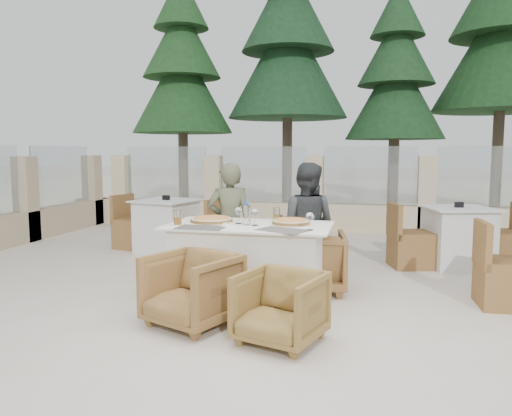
% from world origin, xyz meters
% --- Properties ---
extents(ground, '(80.00, 80.00, 0.00)m').
position_xyz_m(ground, '(0.00, 0.00, 0.00)').
color(ground, beige).
rests_on(ground, ground).
extents(sand_patch, '(30.00, 16.00, 0.01)m').
position_xyz_m(sand_patch, '(0.00, 14.00, 0.01)').
color(sand_patch, beige).
rests_on(sand_patch, ground).
extents(perimeter_wall_far, '(10.00, 0.34, 1.60)m').
position_xyz_m(perimeter_wall_far, '(0.00, 4.80, 0.80)').
color(perimeter_wall_far, beige).
rests_on(perimeter_wall_far, ground).
extents(pine_far_left, '(2.42, 2.42, 5.50)m').
position_xyz_m(pine_far_left, '(-3.50, 7.00, 2.75)').
color(pine_far_left, '#1E461F').
rests_on(pine_far_left, ground).
extents(pine_mid_left, '(2.86, 2.86, 6.50)m').
position_xyz_m(pine_mid_left, '(-1.00, 7.50, 3.25)').
color(pine_mid_left, '#1A3E21').
rests_on(pine_mid_left, ground).
extents(pine_centre, '(2.20, 2.20, 5.00)m').
position_xyz_m(pine_centre, '(1.50, 7.20, 2.50)').
color(pine_centre, '#1B3F1F').
rests_on(pine_centre, ground).
extents(pine_mid_right, '(2.99, 2.99, 6.80)m').
position_xyz_m(pine_mid_right, '(3.80, 7.80, 3.40)').
color(pine_mid_right, '#1A3F1C').
rests_on(pine_mid_right, ground).
extents(dining_table, '(1.60, 0.90, 0.77)m').
position_xyz_m(dining_table, '(-0.11, 0.11, 0.39)').
color(dining_table, white).
rests_on(dining_table, ground).
extents(placemat_near_left, '(0.45, 0.30, 0.00)m').
position_xyz_m(placemat_near_left, '(-0.50, -0.19, 0.77)').
color(placemat_near_left, '#57514A').
rests_on(placemat_near_left, dining_table).
extents(placemat_near_right, '(0.53, 0.46, 0.00)m').
position_xyz_m(placemat_near_right, '(0.28, -0.17, 0.77)').
color(placemat_near_right, '#5F5851').
rests_on(placemat_near_right, dining_table).
extents(pizza_left, '(0.47, 0.47, 0.06)m').
position_xyz_m(pizza_left, '(-0.52, 0.20, 0.80)').
color(pizza_left, '#CF4E1C').
rests_on(pizza_left, dining_table).
extents(pizza_right, '(0.46, 0.46, 0.05)m').
position_xyz_m(pizza_right, '(0.29, 0.24, 0.79)').
color(pizza_right, '#CD4B1C').
rests_on(pizza_right, dining_table).
extents(water_bottle, '(0.09, 0.09, 0.23)m').
position_xyz_m(water_bottle, '(-0.13, 0.08, 0.89)').
color(water_bottle, '#9FC0D1').
rests_on(water_bottle, dining_table).
extents(wine_glass_centre, '(0.09, 0.09, 0.18)m').
position_xyz_m(wine_glass_centre, '(-0.22, 0.14, 0.86)').
color(wine_glass_centre, silver).
rests_on(wine_glass_centre, dining_table).
extents(wine_glass_near, '(0.09, 0.09, 0.18)m').
position_xyz_m(wine_glass_near, '(-0.04, 0.05, 0.86)').
color(wine_glass_near, white).
rests_on(wine_glass_near, dining_table).
extents(wine_glass_corner, '(0.10, 0.10, 0.18)m').
position_xyz_m(wine_glass_corner, '(0.51, -0.11, 0.86)').
color(wine_glass_corner, white).
rests_on(wine_glass_corner, dining_table).
extents(beer_glass_left, '(0.09, 0.09, 0.15)m').
position_xyz_m(beer_glass_left, '(-0.78, -0.07, 0.84)').
color(beer_glass_left, orange).
rests_on(beer_glass_left, dining_table).
extents(beer_glass_right, '(0.08, 0.08, 0.14)m').
position_xyz_m(beer_glass_right, '(0.11, 0.42, 0.84)').
color(beer_glass_right, '#BF8C1B').
rests_on(beer_glass_right, dining_table).
extents(olive_dish, '(0.12, 0.12, 0.04)m').
position_xyz_m(olive_dish, '(-0.27, -0.05, 0.79)').
color(olive_dish, white).
rests_on(olive_dish, dining_table).
extents(armchair_far_left, '(0.62, 0.63, 0.55)m').
position_xyz_m(armchair_far_left, '(-0.45, 0.70, 0.27)').
color(armchair_far_left, brown).
rests_on(armchair_far_left, ground).
extents(armchair_far_right, '(0.78, 0.80, 0.64)m').
position_xyz_m(armchair_far_right, '(0.46, 0.63, 0.32)').
color(armchair_far_right, brown).
rests_on(armchair_far_right, ground).
extents(armchair_near_left, '(0.88, 0.89, 0.63)m').
position_xyz_m(armchair_near_left, '(-0.42, -0.67, 0.31)').
color(armchair_near_left, brown).
rests_on(armchair_near_left, ground).
extents(armchair_near_right, '(0.76, 0.77, 0.56)m').
position_xyz_m(armchair_near_right, '(0.39, -0.89, 0.28)').
color(armchair_near_right, olive).
rests_on(armchair_near_right, ground).
extents(diner_left, '(0.57, 0.46, 1.36)m').
position_xyz_m(diner_left, '(-0.47, 0.68, 0.68)').
color(diner_left, '#4F523B').
rests_on(diner_left, ground).
extents(diner_right, '(0.73, 0.61, 1.37)m').
position_xyz_m(diner_right, '(0.37, 0.74, 0.68)').
color(diner_right, '#323436').
rests_on(diner_right, ground).
extents(bg_table_a, '(1.78, 1.16, 0.77)m').
position_xyz_m(bg_table_a, '(-1.90, 2.23, 0.39)').
color(bg_table_a, silver).
rests_on(bg_table_a, ground).
extents(bg_table_b, '(1.80, 1.22, 0.77)m').
position_xyz_m(bg_table_b, '(2.14, 2.17, 0.39)').
color(bg_table_b, silver).
rests_on(bg_table_b, ground).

